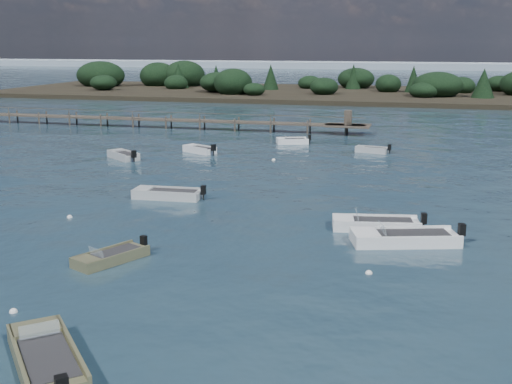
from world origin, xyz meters
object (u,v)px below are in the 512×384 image
(tender_far_white, at_px, (200,151))
(tender_far_grey, at_px, (123,157))
(tender_far_grey_b, at_px, (372,151))
(dinghy_mid_white_a, at_px, (404,240))
(dinghy_extra_a, at_px, (292,142))
(dinghy_mid_white_b, at_px, (375,226))
(jetty, at_px, (136,119))
(dinghy_extra_b, at_px, (111,259))
(dinghy_mid_grey, at_px, (168,196))
(dinghy_near_olive, at_px, (46,361))

(tender_far_white, xyz_separation_m, tender_far_grey, (-5.50, -4.70, -0.00))
(tender_far_grey_b, height_order, dinghy_mid_white_a, dinghy_mid_white_a)
(tender_far_grey_b, xyz_separation_m, dinghy_mid_white_a, (3.91, -27.68, 0.02))
(tender_far_white, bearing_deg, dinghy_extra_a, 46.57)
(tender_far_grey_b, relative_size, tender_far_white, 0.91)
(dinghy_mid_white_b, bearing_deg, jetty, 130.63)
(jetty, bearing_deg, tender_far_grey_b, -21.37)
(tender_far_grey, bearing_deg, tender_far_white, 40.49)
(dinghy_mid_white_a, bearing_deg, dinghy_extra_b, -154.52)
(dinghy_mid_white_b, distance_m, dinghy_mid_white_a, 2.83)
(dinghy_mid_white_b, distance_m, tender_far_white, 27.70)
(dinghy_mid_white_b, relative_size, dinghy_mid_white_a, 0.89)
(dinghy_mid_grey, bearing_deg, dinghy_extra_b, -79.85)
(dinghy_mid_white_a, height_order, dinghy_mid_grey, dinghy_mid_white_a)
(dinghy_mid_white_b, distance_m, dinghy_extra_a, 30.74)
(tender_far_white, bearing_deg, tender_far_grey, -139.51)
(tender_far_grey, bearing_deg, jetty, 112.12)
(dinghy_mid_white_b, bearing_deg, dinghy_mid_white_a, -54.60)
(dinghy_extra_b, bearing_deg, dinghy_mid_white_b, 36.53)
(dinghy_mid_white_b, bearing_deg, dinghy_mid_grey, 164.80)
(dinghy_mid_white_b, distance_m, jetty, 48.57)
(dinghy_near_olive, relative_size, dinghy_extra_a, 1.34)
(tender_far_white, xyz_separation_m, dinghy_extra_b, (6.14, -29.86, -0.04))
(dinghy_mid_white_a, distance_m, jetty, 51.39)
(dinghy_extra_a, distance_m, dinghy_mid_grey, 25.30)
(tender_far_grey_b, bearing_deg, dinghy_mid_grey, -118.40)
(dinghy_mid_white_a, bearing_deg, tender_far_white, 129.67)
(dinghy_extra_b, relative_size, jetty, 0.06)
(dinghy_near_olive, distance_m, tender_far_grey, 37.63)
(dinghy_mid_grey, bearing_deg, tender_far_white, 102.66)
(dinghy_extra_a, relative_size, dinghy_mid_grey, 0.74)
(dinghy_near_olive, xyz_separation_m, tender_far_grey_b, (6.78, 43.69, -0.01))
(dinghy_extra_a, distance_m, dinghy_extra_b, 37.55)
(tender_far_grey, xyz_separation_m, jetty, (-8.28, 20.37, 0.80))
(dinghy_near_olive, height_order, dinghy_extra_b, dinghy_near_olive)
(dinghy_near_olive, distance_m, tender_far_grey_b, 44.21)
(tender_far_white, relative_size, dinghy_mid_grey, 0.75)
(dinghy_extra_b, bearing_deg, tender_far_grey, 114.82)
(dinghy_extra_b, bearing_deg, dinghy_mid_grey, 100.15)
(dinghy_mid_grey, bearing_deg, dinghy_near_olive, -77.52)
(dinghy_near_olive, xyz_separation_m, dinghy_mid_white_a, (10.68, 16.01, 0.01))
(tender_far_white, distance_m, dinghy_extra_a, 10.57)
(dinghy_mid_white_a, height_order, dinghy_extra_b, dinghy_mid_white_a)
(tender_far_grey_b, bearing_deg, tender_far_grey, -157.16)
(tender_far_white, relative_size, dinghy_extra_b, 0.94)
(tender_far_white, distance_m, jetty, 20.88)
(tender_far_grey, bearing_deg, dinghy_mid_grey, -53.48)
(dinghy_extra_a, bearing_deg, dinghy_mid_white_b, -69.87)
(dinghy_mid_white_b, relative_size, dinghy_extra_a, 1.45)
(tender_far_white, relative_size, dinghy_extra_a, 1.02)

